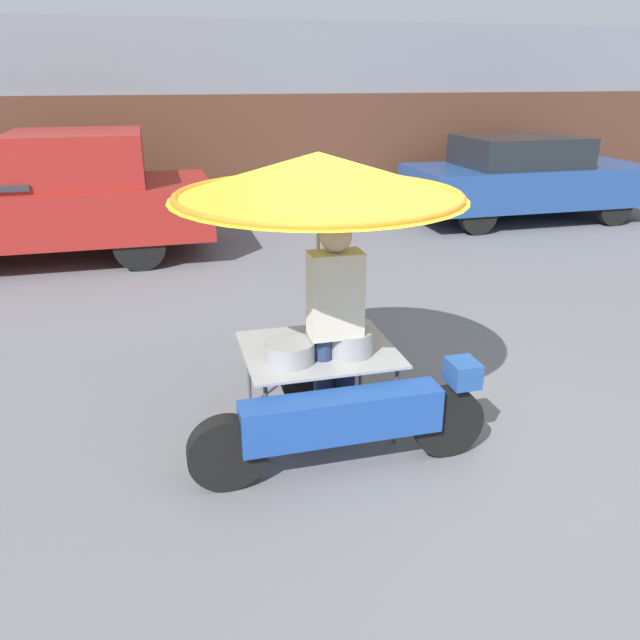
% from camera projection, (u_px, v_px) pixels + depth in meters
% --- Properties ---
extents(ground_plane, '(36.00, 36.00, 0.00)m').
position_uv_depth(ground_plane, '(412.00, 450.00, 4.65)').
color(ground_plane, slate).
extents(shopfront_building, '(28.00, 2.06, 3.50)m').
position_uv_depth(shopfront_building, '(236.00, 122.00, 12.21)').
color(shopfront_building, gray).
rests_on(shopfront_building, ground).
extents(vendor_motorcycle_cart, '(2.12, 2.08, 2.12)m').
position_uv_depth(vendor_motorcycle_cart, '(321.00, 215.00, 4.32)').
color(vendor_motorcycle_cart, black).
rests_on(vendor_motorcycle_cart, ground).
extents(vendor_person, '(0.38, 0.23, 1.69)m').
position_uv_depth(vendor_person, '(335.00, 320.00, 4.50)').
color(vendor_person, navy).
rests_on(vendor_person, ground).
extents(parked_car, '(4.46, 1.82, 1.56)m').
position_uv_depth(parked_car, '(525.00, 178.00, 11.62)').
color(parked_car, black).
rests_on(parked_car, ground).
extents(pickup_truck, '(5.39, 1.98, 1.85)m').
position_uv_depth(pickup_truck, '(30.00, 201.00, 9.03)').
color(pickup_truck, black).
rests_on(pickup_truck, ground).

